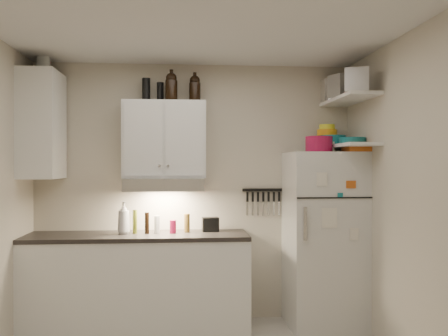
{
  "coord_description": "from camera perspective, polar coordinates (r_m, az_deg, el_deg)",
  "views": [
    {
      "loc": [
        -0.14,
        -3.59,
        1.58
      ],
      "look_at": [
        0.25,
        0.9,
        1.55
      ],
      "focal_mm": 40.0,
      "sensor_mm": 36.0,
      "label": 1
    }
  ],
  "objects": [
    {
      "name": "red_jar",
      "position": [
        4.85,
        -5.86,
        -6.69
      ],
      "size": [
        0.06,
        0.06,
        0.13
      ],
      "primitive_type": "cylinder",
      "rotation": [
        0.0,
        0.0,
        -0.02
      ],
      "color": "#9C123C",
      "rests_on": "countertop"
    },
    {
      "name": "soap_bottle",
      "position": [
        4.86,
        -11.39,
        -5.4
      ],
      "size": [
        0.17,
        0.17,
        0.34
      ],
      "primitive_type": "imported",
      "rotation": [
        0.0,
        0.0,
        0.39
      ],
      "color": "white",
      "rests_on": "countertop"
    },
    {
      "name": "dutch_oven",
      "position": [
        4.84,
        10.79,
        2.68
      ],
      "size": [
        0.33,
        0.33,
        0.15
      ],
      "primitive_type": "cylinder",
      "rotation": [
        0.0,
        0.0,
        -0.36
      ],
      "color": "#9C123C",
      "rests_on": "fridge"
    },
    {
      "name": "shelf_lo",
      "position": [
        4.88,
        14.06,
        2.48
      ],
      "size": [
        0.3,
        0.95,
        0.03
      ],
      "primitive_type": "cube",
      "color": "white",
      "rests_on": "right_wall"
    },
    {
      "name": "range_hood",
      "position": [
        4.87,
        -6.85,
        -1.86
      ],
      "size": [
        0.76,
        0.46,
        0.12
      ],
      "primitive_type": "cube",
      "color": "silver",
      "rests_on": "back_wall"
    },
    {
      "name": "tin_b",
      "position": [
        4.58,
        14.95,
        9.63
      ],
      "size": [
        0.26,
        0.26,
        0.2
      ],
      "primitive_type": "cube",
      "rotation": [
        0.0,
        0.0,
        -0.36
      ],
      "color": "#AAAAAD",
      "rests_on": "shelf_hi"
    },
    {
      "name": "growler_a",
      "position": [
        4.93,
        -6.04,
        9.26
      ],
      "size": [
        0.16,
        0.16,
        0.28
      ],
      "primitive_type": null,
      "rotation": [
        0.0,
        0.0,
        0.41
      ],
      "color": "black",
      "rests_on": "upper_cabinet"
    },
    {
      "name": "bowl_teal",
      "position": [
        5.15,
        12.38,
        3.1
      ],
      "size": [
        0.25,
        0.25,
        0.1
      ],
      "primitive_type": "cylinder",
      "color": "#17757E",
      "rests_on": "shelf_lo"
    },
    {
      "name": "spice_jar",
      "position": [
        4.88,
        12.18,
        2.37
      ],
      "size": [
        0.07,
        0.07,
        0.1
      ],
      "primitive_type": "cylinder",
      "rotation": [
        0.0,
        0.0,
        -0.12
      ],
      "color": "silver",
      "rests_on": "fridge"
    },
    {
      "name": "side_jar",
      "position": [
        5.11,
        -19.96,
        11.14
      ],
      "size": [
        0.14,
        0.14,
        0.17
      ],
      "primitive_type": "cylinder",
      "rotation": [
        0.0,
        0.0,
        -0.05
      ],
      "color": "silver",
      "rests_on": "side_cabinet"
    },
    {
      "name": "pepper_mill",
      "position": [
        4.9,
        -4.25,
        -6.29
      ],
      "size": [
        0.06,
        0.06,
        0.18
      ],
      "primitive_type": "cylinder",
      "rotation": [
        0.0,
        0.0,
        -0.14
      ],
      "color": "brown",
      "rests_on": "countertop"
    },
    {
      "name": "countertop",
      "position": [
        4.86,
        -9.85,
        -7.68
      ],
      "size": [
        2.1,
        0.62,
        0.04
      ],
      "primitive_type": "cube",
      "color": "black",
      "rests_on": "base_cabinet"
    },
    {
      "name": "oil_bottle",
      "position": [
        4.87,
        -10.15,
        -6.06
      ],
      "size": [
        0.05,
        0.05,
        0.23
      ],
      "primitive_type": "cylinder",
      "rotation": [
        0.0,
        0.0,
        0.16
      ],
      "color": "#5D6619",
      "rests_on": "countertop"
    },
    {
      "name": "book_stack",
      "position": [
        4.83,
        14.88,
        2.31
      ],
      "size": [
        0.22,
        0.27,
        0.09
      ],
      "primitive_type": "cube",
      "rotation": [
        0.0,
        0.0,
        -0.03
      ],
      "color": "#C55818",
      "rests_on": "fridge"
    },
    {
      "name": "ceiling",
      "position": [
        3.74,
        -2.75,
        16.38
      ],
      "size": [
        3.2,
        3.0,
        0.02
      ],
      "primitive_type": "cube",
      "color": "silver",
      "rests_on": "ground"
    },
    {
      "name": "upper_cabinet",
      "position": [
        4.93,
        -6.82,
        3.23
      ],
      "size": [
        0.8,
        0.33,
        0.75
      ],
      "primitive_type": "cube",
      "color": "white",
      "rests_on": "back_wall"
    },
    {
      "name": "tin_a",
      "position": [
        4.91,
        13.39,
        9.05
      ],
      "size": [
        0.26,
        0.25,
        0.21
      ],
      "primitive_type": "cube",
      "rotation": [
        0.0,
        0.0,
        0.37
      ],
      "color": "#AAAAAD",
      "rests_on": "shelf_hi"
    },
    {
      "name": "plates",
      "position": [
        4.91,
        14.47,
        3.02
      ],
      "size": [
        0.31,
        0.31,
        0.06
      ],
      "primitive_type": "cylinder",
      "rotation": [
        0.0,
        0.0,
        0.23
      ],
      "color": "#17757E",
      "rests_on": "shelf_lo"
    },
    {
      "name": "caddy",
      "position": [
        4.96,
        -1.57,
        -6.46
      ],
      "size": [
        0.17,
        0.13,
        0.14
      ],
      "primitive_type": "cube",
      "rotation": [
        0.0,
        0.0,
        0.07
      ],
      "color": "black",
      "rests_on": "countertop"
    },
    {
      "name": "back_wall",
      "position": [
        5.11,
        -3.38,
        -2.76
      ],
      "size": [
        3.2,
        0.02,
        2.6
      ],
      "primitive_type": "cube",
      "color": "beige",
      "rests_on": "ground"
    },
    {
      "name": "thermos_a",
      "position": [
        5.05,
        -7.29,
        8.56
      ],
      "size": [
        0.07,
        0.07,
        0.2
      ],
      "primitive_type": "cylinder",
      "rotation": [
        0.0,
        0.0,
        -0.03
      ],
      "color": "black",
      "rests_on": "upper_cabinet"
    },
    {
      "name": "right_wall",
      "position": [
        4.0,
        21.02,
        -3.66
      ],
      "size": [
        0.02,
        3.0,
        2.6
      ],
      "primitive_type": "cube",
      "color": "beige",
      "rests_on": "ground"
    },
    {
      "name": "bowl_orange",
      "position": [
        5.17,
        11.69,
        3.99
      ],
      "size": [
        0.2,
        0.2,
        0.06
      ],
      "primitive_type": "cylinder",
      "color": "orange",
      "rests_on": "bowl_teal"
    },
    {
      "name": "side_cabinet",
      "position": [
        4.98,
        -20.1,
        4.62
      ],
      "size": [
        0.33,
        0.55,
        1.0
      ],
      "primitive_type": "cube",
      "color": "white",
      "rests_on": "left_wall"
    },
    {
      "name": "vinegar_bottle",
      "position": [
        4.84,
        -8.79,
        -6.24
      ],
      "size": [
        0.05,
        0.05,
        0.21
      ],
      "primitive_type": "cylinder",
      "rotation": [
        0.0,
        0.0,
        -0.16
      ],
      "color": "black",
      "rests_on": "countertop"
    },
    {
      "name": "fridge",
      "position": [
        5.0,
        11.34,
        -8.02
      ],
      "size": [
        0.7,
        0.68,
        1.7
      ],
      "primitive_type": "cube",
      "color": "silver",
      "rests_on": "floor"
    },
    {
      "name": "base_cabinet",
      "position": [
        4.94,
        -9.84,
        -12.97
      ],
      "size": [
        2.1,
        0.6,
        0.88
      ],
      "primitive_type": "cube",
      "color": "white",
      "rests_on": "floor"
    },
    {
      "name": "clear_bottle",
      "position": [
        4.88,
        -7.65,
        -6.41
      ],
      "size": [
        0.07,
        0.07,
        0.17
      ],
      "primitive_type": "cylinder",
      "rotation": [
        0.0,
        0.0,
        -0.36
      ],
      "color": "silver",
      "rests_on": "countertop"
    },
    {
      "name": "shelf_hi",
      "position": [
        4.92,
        14.07,
        7.61
      ],
      "size": [
        0.3,
        0.95,
        0.03
      ],
      "primitive_type": "cube",
      "color": "white",
      "rests_on": "right_wall"
    },
    {
      "name": "stock_pot",
      "position": [
        5.23,
        12.68,
        8.58
      ],
      "size": [
        0.39,
        0.39,
        0.22
      ],
      "primitive_type": "cylinder",
      "rotation": [
        0.0,
        0.0,
        -0.31
      ],
      "color": "silver",
      "rests_on": "shelf_hi"
    },
    {
      "name": "bowl_yellow",
      "position": [
        5.17,
        11.69,
        4.6
      ],
      "size": [
        0.16,
        0.16,
        0.05
      ],
      "primitive_type": "cylinder",
      "color": "yellow",
      "rests_on": "bowl_orange"
    },
    {
      "name": "growler_b",
      "position": [
        5.0,
        -3.36,
        9.07
      ],
      "size": [
        0.15,
        0.15,
        0.27
      ],
      "primitive_type": null,
      "rotation": [
        0.0,
        0.0,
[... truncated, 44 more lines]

